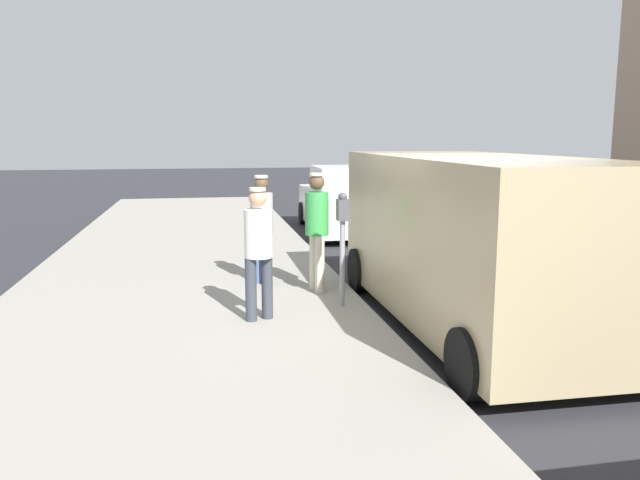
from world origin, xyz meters
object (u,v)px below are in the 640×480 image
object	(u,v)px
parked_van	(474,237)
parked_sedan_behind	(347,203)
parking_meter_near	(342,229)
pedestrian_in_white	(258,245)
pedestrian_in_green	(317,224)
pedestrian_in_gray	(262,223)

from	to	relation	value
parked_van	parked_sedan_behind	size ratio (longest dim) A/B	1.17
parking_meter_near	pedestrian_in_white	bearing A→B (deg)	20.77
parked_van	pedestrian_in_green	bearing A→B (deg)	-44.89
pedestrian_in_white	parked_sedan_behind	size ratio (longest dim) A/B	0.37
parking_meter_near	pedestrian_in_gray	distance (m)	1.72
parked_van	parked_sedan_behind	xyz separation A→B (m)	(-0.23, -7.97, -0.41)
parked_sedan_behind	pedestrian_in_gray	bearing A→B (deg)	65.24
parking_meter_near	pedestrian_in_gray	world-z (taller)	pedestrian_in_gray
pedestrian_in_green	parked_van	size ratio (longest dim) A/B	0.33
pedestrian_in_green	pedestrian_in_gray	bearing A→B (deg)	-36.41
parking_meter_near	parked_van	size ratio (longest dim) A/B	0.29
pedestrian_in_white	pedestrian_in_green	world-z (taller)	pedestrian_in_green
pedestrian_in_green	parked_van	distance (m)	2.37
parked_van	pedestrian_in_white	bearing A→B (deg)	-7.35
pedestrian_in_gray	parked_van	world-z (taller)	parked_van
pedestrian_in_gray	pedestrian_in_white	world-z (taller)	pedestrian_in_gray
pedestrian_in_green	parked_van	bearing A→B (deg)	135.11
pedestrian_in_green	parked_van	xyz separation A→B (m)	(-1.68, 1.67, 0.02)
parking_meter_near	parked_van	bearing A→B (deg)	152.68
pedestrian_in_white	parked_van	world-z (taller)	parked_van
parking_meter_near	parked_van	distance (m)	1.69
parking_meter_near	pedestrian_in_green	xyz separation A→B (m)	(0.18, -0.90, -0.04)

